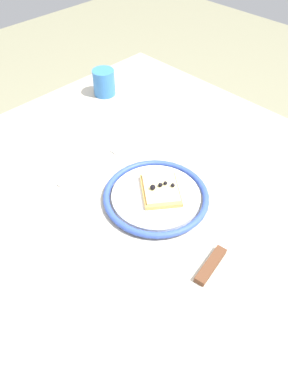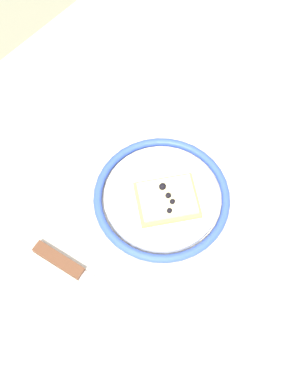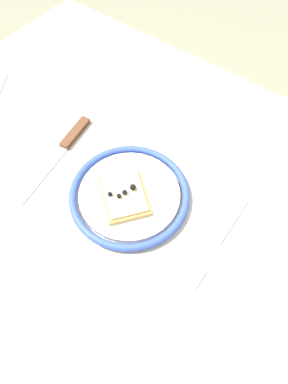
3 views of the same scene
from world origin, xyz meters
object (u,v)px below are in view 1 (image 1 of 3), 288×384
at_px(pizza_slice_near, 161,189).
at_px(cup, 104,82).
at_px(knife, 219,253).
at_px(fork, 94,164).
at_px(plate, 156,196).
at_px(dining_table, 168,221).

bearing_deg(pizza_slice_near, cup, 154.75).
height_order(pizza_slice_near, knife, pizza_slice_near).
bearing_deg(pizza_slice_near, fork, -168.73).
bearing_deg(plate, cup, 153.26).
relative_size(pizza_slice_near, knife, 0.54).
height_order(dining_table, knife, knife).
bearing_deg(fork, pizza_slice_near, 11.27).
relative_size(dining_table, cup, 14.67).
bearing_deg(knife, fork, -179.47).
bearing_deg(knife, dining_table, 164.75).
xyz_separation_m(dining_table, pizza_slice_near, (-0.02, -0.01, 0.10)).
bearing_deg(plate, dining_table, 52.35).
xyz_separation_m(dining_table, knife, (0.17, -0.05, 0.08)).
xyz_separation_m(plate, cup, (-0.41, 0.21, 0.03)).
xyz_separation_m(dining_table, plate, (-0.02, -0.02, 0.09)).
xyz_separation_m(fork, cup, (-0.23, 0.23, 0.04)).
bearing_deg(fork, knife, 0.53).
relative_size(dining_table, knife, 4.64).
xyz_separation_m(pizza_slice_near, knife, (0.18, -0.03, -0.02)).
relative_size(pizza_slice_near, cup, 1.69).
relative_size(dining_table, fork, 5.53).
height_order(fork, cup, cup).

